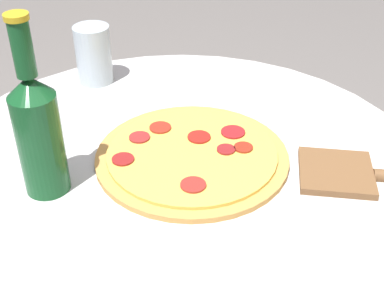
{
  "coord_description": "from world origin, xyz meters",
  "views": [
    {
      "loc": [
        0.74,
        0.03,
        1.29
      ],
      "look_at": [
        -0.01,
        0.03,
        0.77
      ],
      "focal_mm": 50.0,
      "sensor_mm": 36.0,
      "label": 1
    }
  ],
  "objects_px": {
    "pizza": "(192,155)",
    "pizza_paddle": "(361,174)",
    "drinking_glass": "(94,54)",
    "beer_bottle": "(38,129)"
  },
  "relations": [
    {
      "from": "pizza",
      "to": "pizza_paddle",
      "type": "xyz_separation_m",
      "value": [
        0.05,
        0.28,
        -0.0
      ]
    },
    {
      "from": "beer_bottle",
      "to": "drinking_glass",
      "type": "relative_size",
      "value": 2.34
    },
    {
      "from": "pizza_paddle",
      "to": "drinking_glass",
      "type": "bearing_deg",
      "value": 152.24
    },
    {
      "from": "beer_bottle",
      "to": "pizza_paddle",
      "type": "distance_m",
      "value": 0.52
    },
    {
      "from": "pizza",
      "to": "beer_bottle",
      "type": "distance_m",
      "value": 0.26
    },
    {
      "from": "beer_bottle",
      "to": "drinking_glass",
      "type": "height_order",
      "value": "beer_bottle"
    },
    {
      "from": "beer_bottle",
      "to": "pizza_paddle",
      "type": "relative_size",
      "value": 1.05
    },
    {
      "from": "pizza",
      "to": "beer_bottle",
      "type": "relative_size",
      "value": 1.15
    },
    {
      "from": "pizza",
      "to": "pizza_paddle",
      "type": "distance_m",
      "value": 0.28
    },
    {
      "from": "drinking_glass",
      "to": "pizza",
      "type": "bearing_deg",
      "value": 35.62
    }
  ]
}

